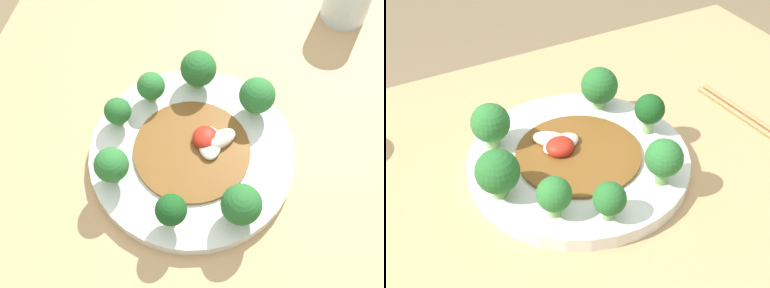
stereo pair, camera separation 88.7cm
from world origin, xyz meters
TOP-DOWN VIEW (x-y plane):
  - ground_plane at (0.00, 0.00)m, footprint 8.00×8.00m
  - table at (0.00, 0.00)m, footprint 1.02×0.71m
  - plate at (-0.00, 0.03)m, footprint 0.30×0.30m
  - broccoli_south at (-0.02, -0.09)m, footprint 0.04×0.04m
  - broccoli_east at (0.11, 0.03)m, footprint 0.04×0.04m
  - broccoli_northeast at (0.08, 0.12)m, footprint 0.06×0.06m
  - broccoli_southeast at (0.07, -0.07)m, footprint 0.05×0.05m
  - broccoli_southwest at (-0.08, -0.05)m, footprint 0.04×0.04m
  - broccoli_west at (-0.12, 0.01)m, footprint 0.06×0.06m
  - broccoli_northwest at (-0.09, 0.10)m, footprint 0.05×0.05m
  - stirfry_center at (-0.01, 0.04)m, footprint 0.17×0.17m

SIDE VIEW (x-z plane):
  - ground_plane at x=0.00m, z-range 0.00..0.00m
  - table at x=0.00m, z-range 0.00..0.71m
  - plate at x=0.00m, z-range 0.71..0.73m
  - stirfry_center at x=-0.01m, z-range 0.72..0.75m
  - broccoli_south at x=-0.02m, z-range 0.73..0.78m
  - broccoli_southwest at x=-0.08m, z-range 0.73..0.79m
  - broccoli_northeast at x=0.08m, z-range 0.73..0.80m
  - broccoli_west at x=-0.12m, z-range 0.73..0.80m
  - broccoli_east at x=0.11m, z-range 0.74..0.80m
  - broccoli_northwest at x=-0.09m, z-range 0.73..0.80m
  - broccoli_southeast at x=0.07m, z-range 0.74..0.80m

